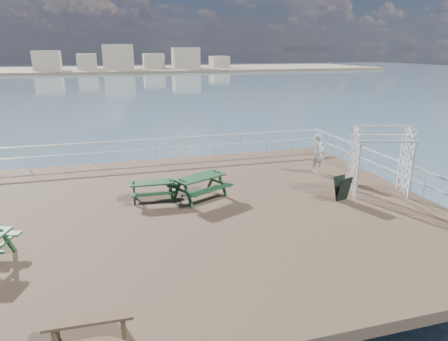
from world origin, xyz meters
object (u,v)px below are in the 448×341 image
flat_bench_far (89,323)px  person (318,154)px  trellis_arbor (380,164)px  picnic_table_b (152,187)px  picnic_table_c (200,182)px

flat_bench_far → person: (9.47, 8.49, 0.53)m
trellis_arbor → person: trellis_arbor is taller
picnic_table_b → flat_bench_far: picnic_table_b is taller
picnic_table_b → trellis_arbor: bearing=-8.9°
picnic_table_c → picnic_table_b: bearing=144.5°
picnic_table_c → trellis_arbor: 6.85m
picnic_table_b → person: person is taller
person → flat_bench_far: bearing=-150.2°
picnic_table_c → trellis_arbor: bearing=-37.8°
picnic_table_c → flat_bench_far: 7.80m
flat_bench_far → trellis_arbor: trellis_arbor is taller
flat_bench_far → person: person is taller
picnic_table_c → flat_bench_far: picnic_table_c is taller
flat_bench_far → person: bearing=43.9°
picnic_table_c → flat_bench_far: (-3.72, -6.85, -0.25)m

